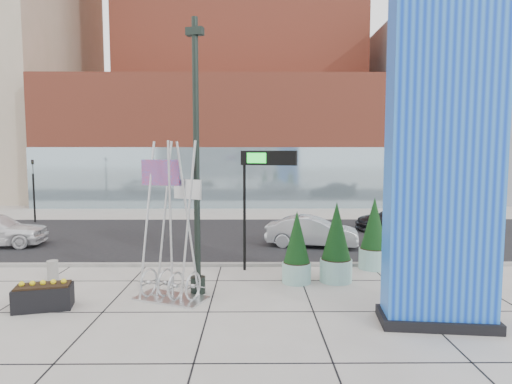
{
  "coord_description": "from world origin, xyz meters",
  "views": [
    {
      "loc": [
        2.27,
        -12.8,
        4.5
      ],
      "look_at": [
        2.38,
        2.0,
        3.16
      ],
      "focal_mm": 30.0,
      "sensor_mm": 36.0,
      "label": 1
    }
  ],
  "objects_px": {
    "lamp_post": "(197,184)",
    "overhead_street_sign": "(265,168)",
    "concrete_bollard": "(53,271)",
    "car_silver_mid": "(312,232)",
    "blue_pylon": "(443,145)",
    "public_art_sculpture": "(171,258)"
  },
  "relations": [
    {
      "from": "lamp_post",
      "to": "overhead_street_sign",
      "type": "distance_m",
      "value": 3.57
    },
    {
      "from": "lamp_post",
      "to": "concrete_bollard",
      "type": "bearing_deg",
      "value": 165.86
    },
    {
      "from": "overhead_street_sign",
      "to": "car_silver_mid",
      "type": "bearing_deg",
      "value": 82.18
    },
    {
      "from": "blue_pylon",
      "to": "public_art_sculpture",
      "type": "relative_size",
      "value": 1.99
    },
    {
      "from": "public_art_sculpture",
      "to": "car_silver_mid",
      "type": "xyz_separation_m",
      "value": [
        5.38,
        7.46,
        -0.56
      ]
    },
    {
      "from": "public_art_sculpture",
      "to": "blue_pylon",
      "type": "bearing_deg",
      "value": 6.93
    },
    {
      "from": "blue_pylon",
      "to": "overhead_street_sign",
      "type": "xyz_separation_m",
      "value": [
        -4.38,
        5.32,
        -0.77
      ]
    },
    {
      "from": "public_art_sculpture",
      "to": "concrete_bollard",
      "type": "distance_m",
      "value": 5.01
    },
    {
      "from": "overhead_street_sign",
      "to": "concrete_bollard",
      "type": "bearing_deg",
      "value": -147.2
    },
    {
      "from": "lamp_post",
      "to": "overhead_street_sign",
      "type": "relative_size",
      "value": 1.88
    },
    {
      "from": "public_art_sculpture",
      "to": "concrete_bollard",
      "type": "relative_size",
      "value": 6.64
    },
    {
      "from": "lamp_post",
      "to": "overhead_street_sign",
      "type": "height_order",
      "value": "lamp_post"
    },
    {
      "from": "public_art_sculpture",
      "to": "car_silver_mid",
      "type": "height_order",
      "value": "public_art_sculpture"
    },
    {
      "from": "blue_pylon",
      "to": "lamp_post",
      "type": "relative_size",
      "value": 1.13
    },
    {
      "from": "lamp_post",
      "to": "car_silver_mid",
      "type": "xyz_separation_m",
      "value": [
        4.63,
        6.89,
        -2.82
      ]
    },
    {
      "from": "public_art_sculpture",
      "to": "overhead_street_sign",
      "type": "distance_m",
      "value": 5.2
    },
    {
      "from": "concrete_bollard",
      "to": "overhead_street_sign",
      "type": "bearing_deg",
      "value": 10.65
    },
    {
      "from": "lamp_post",
      "to": "public_art_sculpture",
      "type": "relative_size",
      "value": 1.77
    },
    {
      "from": "concrete_bollard",
      "to": "public_art_sculpture",
      "type": "bearing_deg",
      "value": -22.69
    },
    {
      "from": "lamp_post",
      "to": "blue_pylon",
      "type": "bearing_deg",
      "value": -21.25
    },
    {
      "from": "blue_pylon",
      "to": "lamp_post",
      "type": "xyz_separation_m",
      "value": [
        -6.62,
        2.58,
        -1.18
      ]
    },
    {
      "from": "blue_pylon",
      "to": "concrete_bollard",
      "type": "height_order",
      "value": "blue_pylon"
    }
  ]
}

